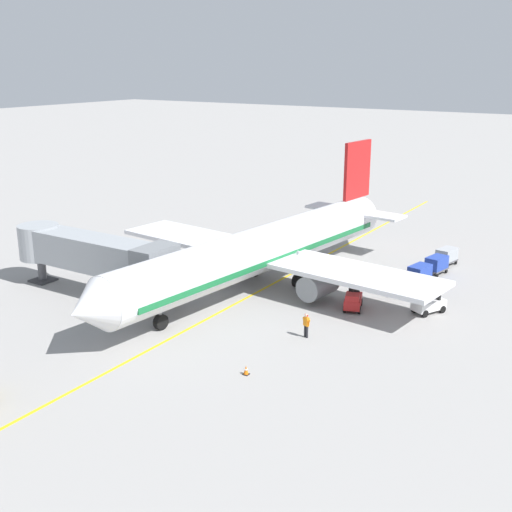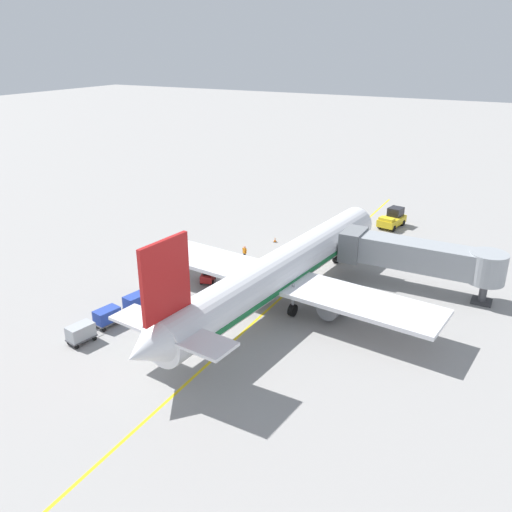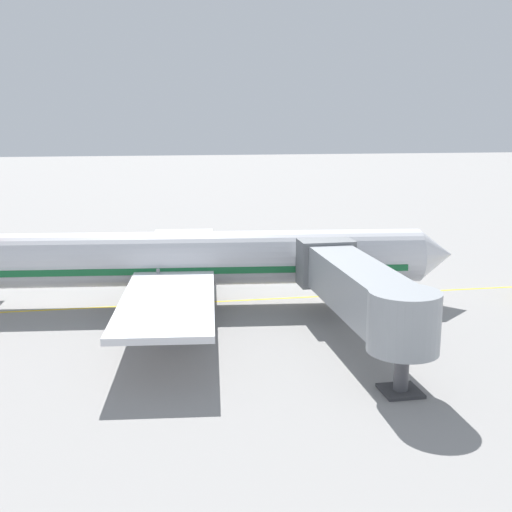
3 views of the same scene
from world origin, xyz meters
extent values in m
plane|color=gray|center=(0.00, 0.00, 0.00)|extent=(400.00, 400.00, 0.00)
cube|color=gold|center=(0.00, 0.00, 0.00)|extent=(0.24, 80.00, 0.01)
cylinder|color=silver|center=(0.36, 1.23, 3.29)|extent=(7.14, 32.21, 3.70)
cube|color=#196B38|center=(0.36, 1.23, 2.82)|extent=(6.90, 29.67, 0.44)
cone|color=silver|center=(2.22, 18.33, 3.29)|extent=(3.86, 2.78, 3.63)
cube|color=black|center=(2.03, 16.54, 3.93)|extent=(2.88, 1.39, 0.60)
cube|color=silver|center=(0.26, 0.24, 2.64)|extent=(30.39, 8.42, 0.36)
cylinder|color=gray|center=(-5.13, 1.63, 1.39)|extent=(2.33, 3.40, 2.00)
cylinder|color=gray|center=(5.81, 0.44, 1.39)|extent=(2.33, 3.40, 2.00)
cylinder|color=black|center=(1.58, 12.36, 0.55)|extent=(0.57, 1.14, 1.10)
cylinder|color=gray|center=(1.58, 12.36, 2.10)|extent=(0.24, 0.24, 2.00)
cylinder|color=black|center=(-2.14, -0.51, 0.55)|extent=(0.57, 1.14, 1.10)
cylinder|color=gray|center=(-2.14, -0.51, 2.10)|extent=(0.24, 0.24, 2.00)
cylinder|color=black|center=(2.43, -1.01, 0.55)|extent=(0.57, 1.14, 1.10)
cylinder|color=gray|center=(2.43, -1.01, 2.10)|extent=(0.24, 0.24, 2.00)
cube|color=#93999E|center=(10.11, 9.76, 3.49)|extent=(13.50, 2.80, 2.60)
cube|color=slate|center=(4.15, 9.76, 3.49)|extent=(2.00, 3.50, 2.99)
cylinder|color=#93999E|center=(16.86, 9.76, 3.49)|extent=(3.36, 3.36, 2.86)
cylinder|color=#4C4C51|center=(16.86, 9.76, 1.09)|extent=(0.70, 0.70, 2.19)
cube|color=#38383A|center=(16.86, 9.76, 0.08)|extent=(1.80, 1.80, 0.16)
cube|color=#B21E1E|center=(-8.08, 1.60, 0.63)|extent=(1.96, 2.76, 0.70)
cube|color=#B21E1E|center=(-8.31, 2.24, 1.20)|extent=(1.31, 1.33, 0.44)
cube|color=black|center=(-7.85, 0.95, 1.30)|extent=(0.85, 0.43, 0.64)
cylinder|color=black|center=(-8.12, 1.71, 1.28)|extent=(0.16, 0.27, 0.54)
cylinder|color=black|center=(-8.88, 2.24, 0.28)|extent=(0.37, 0.59, 0.56)
cylinder|color=black|center=(-7.86, 2.60, 0.28)|extent=(0.37, 0.59, 0.56)
cylinder|color=black|center=(-8.30, 0.59, 0.28)|extent=(0.37, 0.59, 0.56)
cylinder|color=black|center=(-7.28, 0.95, 0.28)|extent=(0.37, 0.59, 0.56)
cube|color=silver|center=(-13.13, -0.72, 0.63)|extent=(2.22, 2.77, 0.70)
cube|color=silver|center=(-12.81, -0.11, 1.20)|extent=(1.39, 1.40, 0.44)
cube|color=black|center=(-13.44, -1.33, 1.30)|extent=(0.82, 0.53, 0.64)
cylinder|color=black|center=(-13.07, -0.61, 1.28)|extent=(0.19, 0.27, 0.54)
cylinder|color=black|center=(-13.20, 0.31, 0.28)|extent=(0.44, 0.59, 0.56)
cylinder|color=black|center=(-12.24, -0.19, 0.28)|extent=(0.44, 0.59, 0.56)
cylinder|color=black|center=(-14.01, -1.25, 0.28)|extent=(0.44, 0.59, 0.56)
cylinder|color=black|center=(-13.05, -1.75, 0.28)|extent=(0.44, 0.59, 0.56)
cube|color=#4C4C51|center=(-10.01, -3.81, 0.42)|extent=(1.69, 2.41, 0.12)
cube|color=#2D2D33|center=(-10.01, -3.81, 1.03)|extent=(1.61, 2.28, 1.10)
cylinder|color=#4C4C51|center=(-9.74, -2.39, 0.41)|extent=(0.20, 0.70, 0.07)
cylinder|color=black|center=(-10.40, -2.90, 0.18)|extent=(0.19, 0.38, 0.36)
cylinder|color=black|center=(-9.31, -3.10, 0.18)|extent=(0.19, 0.38, 0.36)
cylinder|color=black|center=(-10.71, -4.52, 0.18)|extent=(0.19, 0.38, 0.36)
cylinder|color=black|center=(-9.62, -4.73, 0.18)|extent=(0.19, 0.38, 0.36)
cube|color=#4C4C51|center=(-10.30, -6.85, 0.42)|extent=(1.69, 2.41, 0.12)
cube|color=#233D9E|center=(-10.30, -6.85, 1.03)|extent=(1.61, 2.28, 1.10)
cylinder|color=#4C4C51|center=(-10.03, -5.43, 0.41)|extent=(0.20, 0.70, 0.07)
cylinder|color=black|center=(-10.69, -5.94, 0.18)|extent=(0.19, 0.38, 0.36)
cylinder|color=black|center=(-9.61, -6.15, 0.18)|extent=(0.19, 0.38, 0.36)
cylinder|color=black|center=(-11.00, -7.56, 0.18)|extent=(0.19, 0.38, 0.36)
cylinder|color=black|center=(-9.92, -7.77, 0.18)|extent=(0.19, 0.38, 0.36)
cube|color=#4C4C51|center=(-10.69, -10.12, 0.42)|extent=(1.69, 2.41, 0.12)
cube|color=#233D9E|center=(-10.69, -10.12, 1.03)|extent=(1.61, 2.28, 1.10)
cylinder|color=#4C4C51|center=(-10.42, -8.70, 0.41)|extent=(0.20, 0.70, 0.07)
cylinder|color=black|center=(-11.08, -9.21, 0.18)|extent=(0.19, 0.38, 0.36)
cylinder|color=black|center=(-10.00, -9.42, 0.18)|extent=(0.19, 0.38, 0.36)
cylinder|color=black|center=(-11.39, -10.83, 0.18)|extent=(0.19, 0.38, 0.36)
cylinder|color=black|center=(-10.31, -11.04, 0.18)|extent=(0.19, 0.38, 0.36)
cube|color=#4C4C51|center=(-10.66, -13.16, 0.42)|extent=(1.69, 2.41, 0.12)
cube|color=#999EA3|center=(-10.66, -13.16, 1.03)|extent=(1.61, 2.28, 1.10)
cylinder|color=#4C4C51|center=(-10.39, -11.74, 0.41)|extent=(0.20, 0.70, 0.07)
cylinder|color=black|center=(-11.05, -12.25, 0.18)|extent=(0.19, 0.38, 0.36)
cylinder|color=black|center=(-9.96, -12.46, 0.18)|extent=(0.19, 0.38, 0.36)
cylinder|color=#232328|center=(-7.70, 8.18, 0.42)|extent=(0.15, 0.15, 0.85)
cylinder|color=#232328|center=(-7.51, 8.11, 0.42)|extent=(0.15, 0.15, 0.85)
cube|color=orange|center=(-7.61, 8.14, 1.15)|extent=(0.44, 0.35, 0.60)
cylinder|color=orange|center=(-7.84, 8.22, 1.10)|extent=(0.24, 0.16, 0.57)
cylinder|color=orange|center=(-7.37, 8.06, 1.10)|extent=(0.24, 0.16, 0.57)
sphere|color=beige|center=(-7.61, 8.14, 1.58)|extent=(0.22, 0.22, 0.22)
cube|color=red|center=(-7.61, 8.14, 1.60)|extent=(0.28, 0.16, 0.10)
cylinder|color=#232328|center=(-4.21, 0.27, 0.42)|extent=(0.15, 0.15, 0.85)
cylinder|color=#232328|center=(-4.29, 0.46, 0.42)|extent=(0.15, 0.15, 0.85)
cube|color=orange|center=(-4.25, 0.36, 1.15)|extent=(0.38, 0.45, 0.60)
cylinder|color=orange|center=(-4.14, 0.14, 1.10)|extent=(0.17, 0.24, 0.57)
cylinder|color=orange|center=(-4.35, 0.59, 1.10)|extent=(0.17, 0.24, 0.57)
sphere|color=tan|center=(-4.25, 0.36, 1.58)|extent=(0.22, 0.22, 0.22)
cube|color=red|center=(-4.25, 0.36, 1.60)|extent=(0.18, 0.27, 0.10)
cube|color=black|center=(-7.20, 14.91, 0.02)|extent=(0.36, 0.36, 0.04)
cone|color=orange|center=(-7.20, 14.91, 0.32)|extent=(0.30, 0.30, 0.55)
cylinder|color=white|center=(-7.20, 14.91, 0.34)|extent=(0.21, 0.21, 0.06)
camera|label=1|loc=(-26.70, 44.39, 17.95)|focal=45.90mm
camera|label=2|loc=(19.26, -39.05, 22.53)|focal=37.15mm
camera|label=3|loc=(43.08, -1.88, 12.48)|focal=44.60mm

